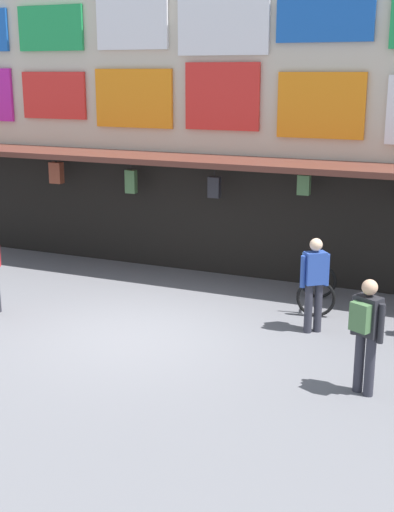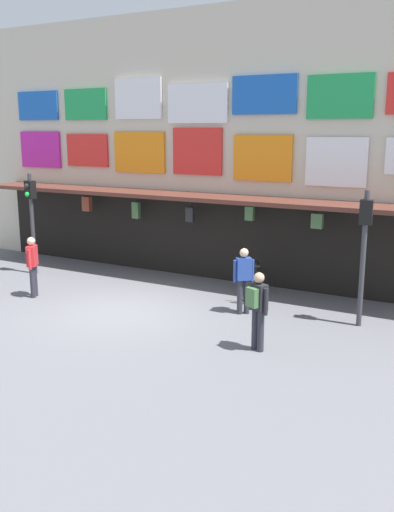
# 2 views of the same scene
# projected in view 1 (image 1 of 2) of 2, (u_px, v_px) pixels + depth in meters

# --- Properties ---
(ground_plane) EXTENTS (80.00, 80.00, 0.00)m
(ground_plane) POSITION_uv_depth(u_px,v_px,m) (138.00, 333.00, 11.86)
(ground_plane) COLOR slate
(shopfront) EXTENTS (18.00, 2.60, 8.00)m
(shopfront) POSITION_uv_depth(u_px,v_px,m) (232.00, 92.00, 14.88)
(shopfront) COLOR beige
(shopfront) RESTS_ON ground
(bicycle_parked) EXTENTS (0.93, 1.28, 1.05)m
(bicycle_parked) POSITION_uv_depth(u_px,v_px,m) (317.00, 288.00, 13.09)
(bicycle_parked) COLOR black
(bicycle_parked) RESTS_ON ground
(pedestrian_in_green) EXTENTS (0.48, 0.46, 1.68)m
(pedestrian_in_green) POSITION_uv_depth(u_px,v_px,m) (366.00, 328.00, 9.39)
(pedestrian_in_green) COLOR #2D2D38
(pedestrian_in_green) RESTS_ON ground
(pedestrian_in_purple) EXTENTS (0.48, 0.47, 1.68)m
(pedestrian_in_purple) POSITION_uv_depth(u_px,v_px,m) (314.00, 277.00, 11.71)
(pedestrian_in_purple) COLOR #2D2D38
(pedestrian_in_purple) RESTS_ON ground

